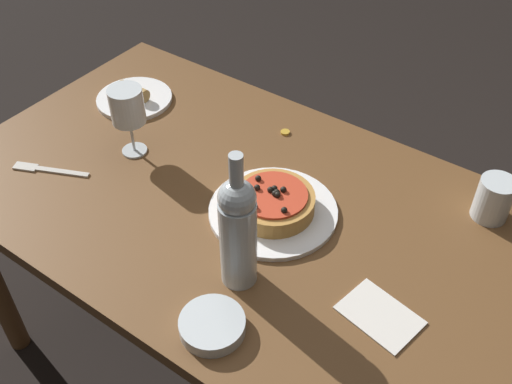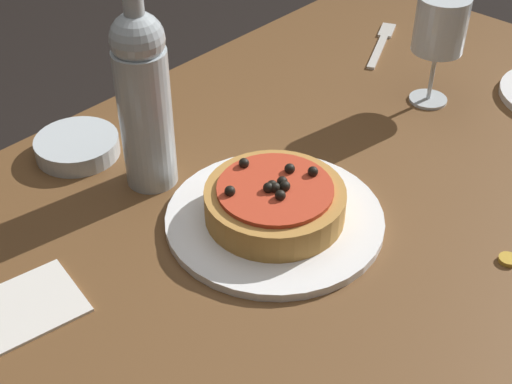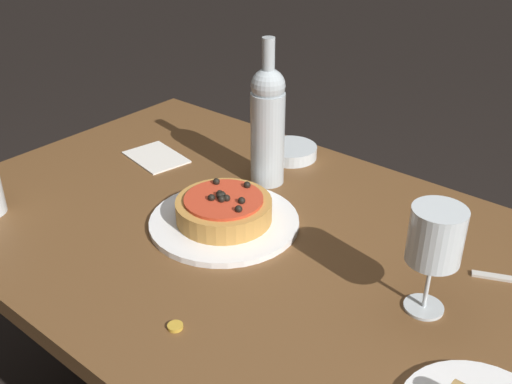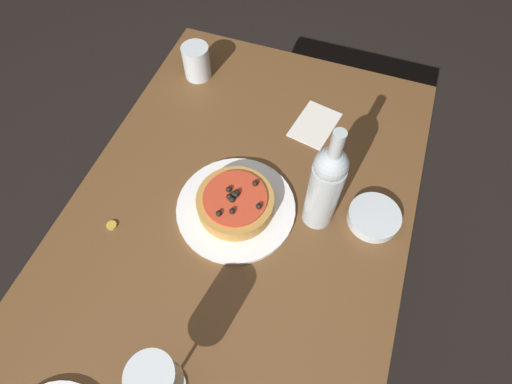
{
  "view_description": "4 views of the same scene",
  "coord_description": "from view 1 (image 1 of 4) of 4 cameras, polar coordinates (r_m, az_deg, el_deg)",
  "views": [
    {
      "loc": [
        0.62,
        -0.79,
        1.65
      ],
      "look_at": [
        0.07,
        -0.02,
        0.78
      ],
      "focal_mm": 42.0,
      "sensor_mm": 36.0,
      "label": 1
    },
    {
      "loc": [
        0.64,
        0.48,
        1.32
      ],
      "look_at": [
        0.16,
        0.03,
        0.8
      ],
      "focal_mm": 50.0,
      "sensor_mm": 36.0,
      "label": 2
    },
    {
      "loc": [
        -0.58,
        0.72,
        1.33
      ],
      "look_at": [
        0.04,
        -0.02,
        0.79
      ],
      "focal_mm": 42.0,
      "sensor_mm": 36.0,
      "label": 3
    },
    {
      "loc": [
        -0.32,
        -0.19,
        1.57
      ],
      "look_at": [
        0.1,
        -0.04,
        0.81
      ],
      "focal_mm": 28.0,
      "sensor_mm": 36.0,
      "label": 4
    }
  ],
  "objects": [
    {
      "name": "wine_glass",
      "position": [
        1.46,
        -12.17,
        7.88
      ],
      "size": [
        0.08,
        0.08,
        0.18
      ],
      "color": "silver",
      "rests_on": "dining_table"
    },
    {
      "name": "side_plate",
      "position": [
        1.72,
        -11.52,
        8.83
      ],
      "size": [
        0.21,
        0.21,
        0.05
      ],
      "color": "white",
      "rests_on": "dining_table"
    },
    {
      "name": "bottle_cap",
      "position": [
        1.57,
        2.79,
        5.71
      ],
      "size": [
        0.02,
        0.02,
        0.01
      ],
      "color": "gold",
      "rests_on": "dining_table"
    },
    {
      "name": "water_cup",
      "position": [
        1.4,
        21.7,
        -0.62
      ],
      "size": [
        0.08,
        0.08,
        0.1
      ],
      "color": "silver",
      "rests_on": "dining_table"
    },
    {
      "name": "paper_napkin",
      "position": [
        1.18,
        11.7,
        -11.43
      ],
      "size": [
        0.16,
        0.13,
        0.0
      ],
      "color": "silver",
      "rests_on": "dining_table"
    },
    {
      "name": "side_bowl",
      "position": [
        1.14,
        -4.19,
        -12.53
      ],
      "size": [
        0.12,
        0.12,
        0.03
      ],
      "color": "silver",
      "rests_on": "dining_table"
    },
    {
      "name": "wine_bottle",
      "position": [
        1.12,
        -1.73,
        -3.66
      ],
      "size": [
        0.07,
        0.07,
        0.32
      ],
      "color": "#B2BCC1",
      "rests_on": "dining_table"
    },
    {
      "name": "ground_plane",
      "position": [
        1.93,
        -1.43,
        -16.01
      ],
      "size": [
        14.0,
        14.0,
        0.0
      ],
      "primitive_type": "plane",
      "color": "black"
    },
    {
      "name": "dinner_plate",
      "position": [
        1.34,
        1.64,
        -1.83
      ],
      "size": [
        0.29,
        0.29,
        0.01
      ],
      "color": "white",
      "rests_on": "dining_table"
    },
    {
      "name": "fork",
      "position": [
        1.54,
        -19.36,
        2.03
      ],
      "size": [
        0.18,
        0.1,
        0.0
      ],
      "rotation": [
        0.0,
        0.0,
        -2.72
      ],
      "color": "beige",
      "rests_on": "dining_table"
    },
    {
      "name": "pizza",
      "position": [
        1.32,
        1.66,
        -0.93
      ],
      "size": [
        0.18,
        0.18,
        0.06
      ],
      "color": "#BC843D",
      "rests_on": "dinner_plate"
    },
    {
      "name": "dining_table",
      "position": [
        1.44,
        -1.85,
        -3.11
      ],
      "size": [
        1.36,
        0.81,
        0.71
      ],
      "color": "brown",
      "rests_on": "ground_plane"
    }
  ]
}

